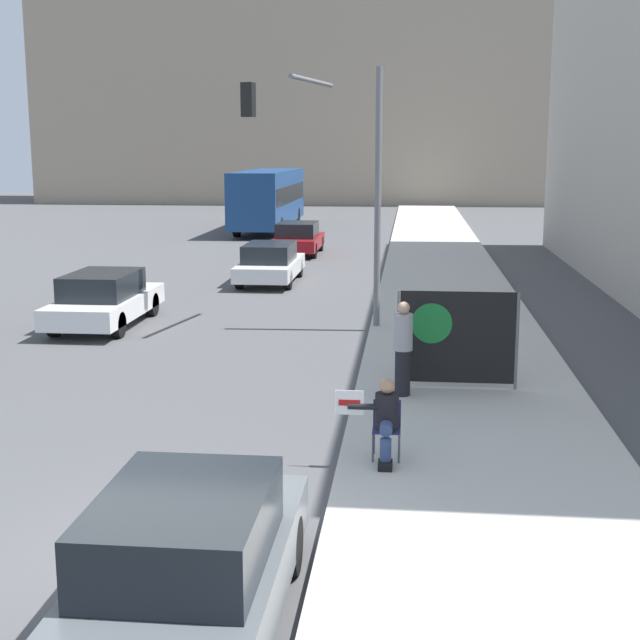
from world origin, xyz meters
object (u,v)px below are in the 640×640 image
(city_bus_on_road, at_px, (268,196))
(parked_car_curbside, at_px, (188,564))
(seated_protester, at_px, (385,418))
(traffic_light_pole, at_px, (330,153))
(jogger_on_sidewalk, at_px, (403,348))
(car_on_road_nearest, at_px, (104,299))
(car_on_road_midblock, at_px, (270,263))
(car_on_road_distant, at_px, (298,238))
(protest_banner, at_px, (456,337))

(city_bus_on_road, bearing_deg, parked_car_curbside, -81.93)
(seated_protester, height_order, traffic_light_pole, traffic_light_pole)
(seated_protester, bearing_deg, jogger_on_sidewalk, 91.65)
(car_on_road_nearest, bearing_deg, jogger_on_sidewalk, -39.10)
(car_on_road_midblock, bearing_deg, seated_protester, -75.78)
(jogger_on_sidewalk, bearing_deg, car_on_road_distant, -83.10)
(car_on_road_nearest, bearing_deg, car_on_road_midblock, 68.47)
(seated_protester, xyz_separation_m, car_on_road_midblock, (-4.42, 17.46, -0.08))
(parked_car_curbside, distance_m, car_on_road_midblock, 22.28)
(seated_protester, relative_size, city_bus_on_road, 0.10)
(protest_banner, relative_size, car_on_road_nearest, 0.48)
(jogger_on_sidewalk, xyz_separation_m, city_bus_on_road, (-7.74, 33.14, 0.88))
(traffic_light_pole, relative_size, parked_car_curbside, 1.51)
(seated_protester, height_order, car_on_road_distant, car_on_road_distant)
(seated_protester, distance_m, car_on_road_nearest, 12.24)
(car_on_road_nearest, bearing_deg, protest_banner, -33.08)
(jogger_on_sidewalk, bearing_deg, seated_protester, 81.30)
(seated_protester, bearing_deg, car_on_road_nearest, 132.98)
(car_on_road_nearest, relative_size, city_bus_on_road, 0.41)
(jogger_on_sidewalk, height_order, car_on_road_nearest, jogger_on_sidewalk)
(traffic_light_pole, bearing_deg, seated_protester, -80.38)
(protest_banner, relative_size, car_on_road_distant, 0.51)
(jogger_on_sidewalk, height_order, car_on_road_distant, jogger_on_sidewalk)
(jogger_on_sidewalk, relative_size, car_on_road_nearest, 0.37)
(jogger_on_sidewalk, xyz_separation_m, traffic_light_pole, (-1.91, 6.60, 3.38))
(seated_protester, height_order, city_bus_on_road, city_bus_on_road)
(jogger_on_sidewalk, relative_size, city_bus_on_road, 0.15)
(seated_protester, bearing_deg, city_bus_on_road, 106.86)
(jogger_on_sidewalk, xyz_separation_m, car_on_road_nearest, (-7.71, 6.26, -0.30))
(car_on_road_midblock, bearing_deg, jogger_on_sidewalk, -71.73)
(traffic_light_pole, bearing_deg, jogger_on_sidewalk, -73.85)
(protest_banner, height_order, car_on_road_midblock, protest_banner)
(protest_banner, height_order, car_on_road_distant, protest_banner)
(traffic_light_pole, height_order, car_on_road_nearest, traffic_light_pole)
(seated_protester, height_order, parked_car_curbside, parked_car_curbside)
(parked_car_curbside, distance_m, city_bus_on_road, 41.64)
(jogger_on_sidewalk, relative_size, car_on_road_midblock, 0.37)
(car_on_road_distant, bearing_deg, car_on_road_nearest, -100.51)
(jogger_on_sidewalk, relative_size, car_on_road_distant, 0.39)
(jogger_on_sidewalk, bearing_deg, parked_car_curbside, 71.62)
(traffic_light_pole, distance_m, city_bus_on_road, 27.29)
(traffic_light_pole, bearing_deg, car_on_road_distant, 100.24)
(traffic_light_pole, bearing_deg, city_bus_on_road, 102.39)
(city_bus_on_road, bearing_deg, car_on_road_midblock, -80.77)
(traffic_light_pole, bearing_deg, protest_banner, -64.30)
(protest_banner, height_order, traffic_light_pole, traffic_light_pole)
(traffic_light_pole, xyz_separation_m, car_on_road_midblock, (-2.73, 7.45, -3.70))
(parked_car_curbside, relative_size, car_on_road_midblock, 0.91)
(car_on_road_distant, bearing_deg, city_bus_on_road, 105.42)
(protest_banner, xyz_separation_m, parked_car_curbside, (-2.87, -8.68, -0.37))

